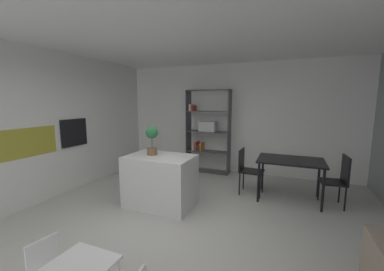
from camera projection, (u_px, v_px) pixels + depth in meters
name	position (u px, v px, depth m)	size (l,w,h in m)	color
ground_plane	(171.00, 225.00, 3.59)	(9.15, 9.15, 0.00)	beige
ceiling_slab	(168.00, 27.00, 3.17)	(6.65, 6.46, 0.06)	white
back_partition	(226.00, 118.00, 6.30)	(6.65, 0.06, 2.84)	white
tall_cabinet_run_left	(34.00, 125.00, 4.50)	(0.65, 5.83, 2.84)	silver
cabinet_niche_splashback	(27.00, 143.00, 4.08)	(0.01, 1.08, 0.51)	#9E932D
built_in_oven	(74.00, 132.00, 4.95)	(0.06, 0.62, 0.57)	black
kitchen_island	(160.00, 181.00, 4.24)	(1.19, 0.78, 0.92)	silver
potted_plant_on_island	(152.00, 138.00, 4.22)	(0.22, 0.22, 0.52)	brown
open_bookshelf	(207.00, 131.00, 6.21)	(1.15, 0.35, 2.17)	#4C4C51
child_chair_left	(49.00, 266.00, 2.25)	(0.34, 0.34, 0.57)	white
dining_table	(290.00, 164.00, 4.45)	(1.18, 0.82, 0.79)	black
dining_chair_window_side	(339.00, 177.00, 4.17)	(0.44, 0.45, 0.94)	black
dining_chair_island_side	(247.00, 167.00, 4.78)	(0.47, 0.42, 0.92)	black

